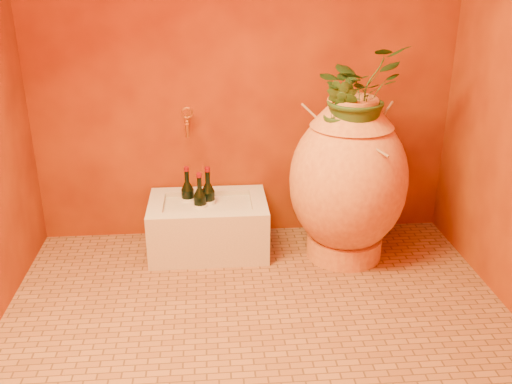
{
  "coord_description": "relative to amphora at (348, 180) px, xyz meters",
  "views": [
    {
      "loc": [
        -0.21,
        -2.31,
        1.62
      ],
      "look_at": [
        0.02,
        0.35,
        0.53
      ],
      "focal_mm": 40.0,
      "sensor_mm": 36.0,
      "label": 1
    }
  ],
  "objects": [
    {
      "name": "wine_bottle_b",
      "position": [
        -0.83,
        0.12,
        -0.18
      ],
      "size": [
        0.08,
        0.08,
        0.32
      ],
      "color": "black",
      "rests_on": "stone_basin"
    },
    {
      "name": "plant_main",
      "position": [
        0.02,
        -0.02,
        0.5
      ],
      "size": [
        0.59,
        0.56,
        0.51
      ],
      "primitive_type": "imported",
      "rotation": [
        0.0,
        0.0,
        0.5
      ],
      "color": "#234117",
      "rests_on": "amphora"
    },
    {
      "name": "wall_back",
      "position": [
        -0.56,
        0.38,
        0.78
      ],
      "size": [
        2.5,
        0.02,
        2.5
      ],
      "primitive_type": "cube",
      "color": "#5C1905",
      "rests_on": "ground"
    },
    {
      "name": "wine_bottle_a",
      "position": [
        -0.79,
        0.16,
        -0.17
      ],
      "size": [
        0.08,
        0.08,
        0.34
      ],
      "color": "black",
      "rests_on": "stone_basin"
    },
    {
      "name": "plant_side",
      "position": [
        -0.08,
        -0.08,
        0.41
      ],
      "size": [
        0.24,
        0.25,
        0.36
      ],
      "primitive_type": "imported",
      "rotation": [
        0.0,
        0.0,
        -1.06
      ],
      "color": "#234117",
      "rests_on": "amphora"
    },
    {
      "name": "wine_bottle_c",
      "position": [
        -0.91,
        0.22,
        -0.18
      ],
      "size": [
        0.08,
        0.08,
        0.32
      ],
      "color": "black",
      "rests_on": "stone_basin"
    },
    {
      "name": "amphora",
      "position": [
        0.0,
        0.0,
        0.0
      ],
      "size": [
        0.74,
        0.74,
        0.95
      ],
      "rotation": [
        0.0,
        0.0,
        0.12
      ],
      "color": "gold",
      "rests_on": "floor"
    },
    {
      "name": "floor",
      "position": [
        -0.56,
        -0.62,
        -0.47
      ],
      "size": [
        2.5,
        2.5,
        0.0
      ],
      "primitive_type": "plane",
      "color": "brown",
      "rests_on": "ground"
    },
    {
      "name": "stone_basin",
      "position": [
        -0.79,
        0.13,
        -0.32
      ],
      "size": [
        0.69,
        0.47,
        0.32
      ],
      "rotation": [
        0.0,
        0.0,
        -0.0
      ],
      "color": "beige",
      "rests_on": "floor"
    },
    {
      "name": "wall_tap",
      "position": [
        -0.89,
        0.3,
        0.29
      ],
      "size": [
        0.07,
        0.15,
        0.16
      ],
      "color": "#AB7127",
      "rests_on": "wall_back"
    }
  ]
}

